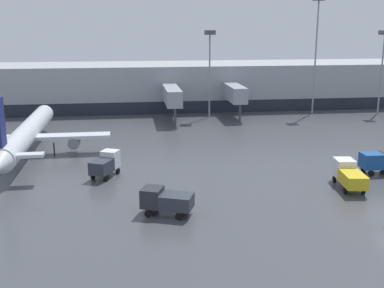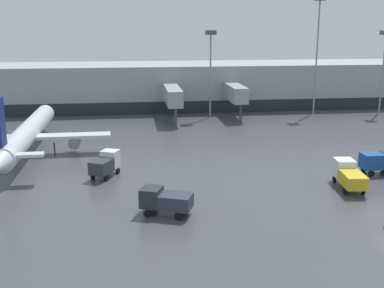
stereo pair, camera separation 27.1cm
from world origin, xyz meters
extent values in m
cube|color=#9EA0A5|center=(0.00, 62.00, 4.50)|extent=(160.00, 16.00, 9.00)
cube|color=#1E232D|center=(0.00, 53.95, 1.20)|extent=(156.80, 0.10, 2.40)
cube|color=#9399A0|center=(-15.67, 47.57, 4.60)|extent=(2.60, 12.85, 2.80)
cylinder|color=#3F4247|center=(-15.67, 41.75, 1.60)|extent=(0.44, 0.44, 3.20)
cube|color=#9399A0|center=(-3.89, 48.84, 4.60)|extent=(2.60, 10.33, 2.80)
cylinder|color=#3F4247|center=(-3.89, 44.27, 1.60)|extent=(0.44, 0.44, 3.20)
cylinder|color=silver|center=(-36.82, 27.17, 2.93)|extent=(2.81, 28.08, 2.72)
cone|color=silver|center=(-36.87, 42.70, 2.93)|extent=(2.59, 3.00, 2.58)
cube|color=silver|center=(-36.81, 26.47, 2.39)|extent=(21.67, 2.49, 0.44)
cube|color=silver|center=(-36.78, 14.26, 3.20)|extent=(8.24, 1.38, 0.35)
cube|color=navy|center=(-36.78, 14.26, 6.63)|extent=(0.37, 2.18, 5.76)
cylinder|color=slate|center=(-30.75, 26.49, 1.56)|extent=(1.50, 2.67, 1.50)
cylinder|color=#2D2D33|center=(-36.85, 36.29, 0.85)|extent=(0.20, 0.20, 1.71)
cylinder|color=#2D2D33|center=(-40.28, 25.76, 0.85)|extent=(0.20, 0.20, 1.71)
cylinder|color=#2D2D33|center=(-33.35, 25.78, 0.85)|extent=(0.20, 0.20, 1.71)
cube|color=#2D333D|center=(-26.59, 14.79, 1.43)|extent=(2.89, 3.26, 1.45)
cube|color=silver|center=(-25.66, 16.76, 1.73)|extent=(2.36, 2.27, 2.07)
cylinder|color=black|center=(-26.41, 17.19, 0.35)|extent=(0.53, 0.74, 0.70)
cylinder|color=black|center=(-24.85, 16.44, 0.35)|extent=(0.53, 0.74, 0.70)
cylinder|color=black|center=(-27.57, 14.73, 0.35)|extent=(0.53, 0.74, 0.70)
cylinder|color=black|center=(-26.01, 13.99, 0.35)|extent=(0.53, 0.74, 0.70)
cube|color=#2D333D|center=(-19.32, 3.13, 1.35)|extent=(3.47, 3.09, 1.30)
cube|color=#26282D|center=(-21.47, 3.97, 1.57)|extent=(2.40, 2.58, 1.75)
cylinder|color=black|center=(-21.90, 3.07, 0.35)|extent=(0.74, 0.49, 0.70)
cylinder|color=black|center=(-21.18, 4.91, 0.35)|extent=(0.74, 0.49, 0.70)
cylinder|color=black|center=(-19.20, 2.02, 0.35)|extent=(0.74, 0.49, 0.70)
cylinder|color=black|center=(-18.49, 3.86, 0.35)|extent=(0.74, 0.49, 0.70)
cube|color=#19478C|center=(4.39, 12.65, 1.58)|extent=(2.42, 2.04, 1.76)
cylinder|color=black|center=(6.39, 13.55, 0.35)|extent=(0.70, 0.26, 0.70)
cylinder|color=black|center=(3.97, 13.56, 0.35)|extent=(0.70, 0.26, 0.70)
cylinder|color=black|center=(3.96, 11.74, 0.35)|extent=(0.70, 0.26, 0.70)
cube|color=gold|center=(-0.57, 7.08, 1.35)|extent=(2.52, 3.88, 1.31)
cube|color=silver|center=(-0.21, 10.00, 1.69)|extent=(2.25, 2.46, 1.97)
cylinder|color=black|center=(-1.14, 10.20, 0.35)|extent=(0.33, 0.72, 0.70)
cylinder|color=black|center=(0.74, 9.97, 0.35)|extent=(0.33, 0.72, 0.70)
cylinder|color=black|center=(-1.58, 6.55, 0.35)|extent=(0.33, 0.72, 0.70)
cylinder|color=black|center=(0.29, 6.32, 0.35)|extent=(0.33, 0.72, 0.70)
cone|color=orange|center=(2.52, 13.93, 0.32)|extent=(0.43, 0.43, 0.64)
cone|color=orange|center=(6.87, 16.41, 0.37)|extent=(0.41, 0.41, 0.75)
cylinder|color=gray|center=(-8.49, 49.61, 7.53)|extent=(0.30, 0.30, 15.05)
cube|color=#4C4C51|center=(-8.49, 49.61, 15.45)|extent=(1.80, 1.80, 0.80)
cylinder|color=gray|center=(24.61, 48.93, 7.49)|extent=(0.30, 0.30, 14.97)
cylinder|color=gray|center=(12.07, 50.84, 10.55)|extent=(0.30, 0.30, 21.11)
camera|label=1|loc=(-23.32, -37.67, 17.00)|focal=45.00mm
camera|label=2|loc=(-23.05, -37.70, 17.00)|focal=45.00mm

